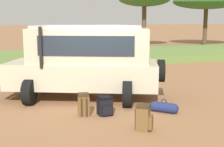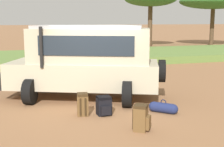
% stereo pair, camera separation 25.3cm
% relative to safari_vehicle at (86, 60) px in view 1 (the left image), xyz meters
% --- Properties ---
extents(ground_plane, '(320.00, 320.00, 0.00)m').
position_rel_safari_vehicle_xyz_m(ground_plane, '(0.04, -0.90, -1.29)').
color(ground_plane, '#936642').
extents(grass_bank, '(120.00, 7.00, 0.44)m').
position_rel_safari_vehicle_xyz_m(grass_bank, '(0.04, 10.03, -1.07)').
color(grass_bank, olive).
rests_on(grass_bank, ground_plane).
extents(safari_vehicle, '(5.38, 3.82, 2.44)m').
position_rel_safari_vehicle_xyz_m(safari_vehicle, '(0.00, 0.00, 0.00)').
color(safari_vehicle, beige).
rests_on(safari_vehicle, ground_plane).
extents(backpack_beside_front_wheel, '(0.35, 0.43, 0.63)m').
position_rel_safari_vehicle_xyz_m(backpack_beside_front_wheel, '(-0.54, -1.86, -0.99)').
color(backpack_beside_front_wheel, brown).
rests_on(backpack_beside_front_wheel, ground_plane).
extents(backpack_cluster_center, '(0.39, 0.45, 0.53)m').
position_rel_safari_vehicle_xyz_m(backpack_cluster_center, '(0.03, -2.00, -1.04)').
color(backpack_cluster_center, black).
rests_on(backpack_cluster_center, ground_plane).
extents(backpack_near_rear_wheel, '(0.49, 0.48, 0.63)m').
position_rel_safari_vehicle_xyz_m(backpack_near_rear_wheel, '(0.54, -3.45, -0.99)').
color(backpack_near_rear_wheel, brown).
rests_on(backpack_near_rear_wheel, ground_plane).
extents(duffel_bag_low_black_case, '(0.69, 0.69, 0.39)m').
position_rel_safari_vehicle_xyz_m(duffel_bag_low_black_case, '(1.70, -2.30, -1.15)').
color(duffel_bag_low_black_case, navy).
rests_on(duffel_bag_low_black_case, ground_plane).
extents(acacia_tree_centre_back, '(6.81, 6.93, 5.25)m').
position_rel_safari_vehicle_xyz_m(acacia_tree_centre_back, '(17.21, 17.88, 3.15)').
color(acacia_tree_centre_back, brown).
rests_on(acacia_tree_centre_back, ground_plane).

